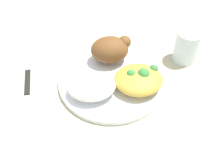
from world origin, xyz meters
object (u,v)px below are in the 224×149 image
(plate, at_px, (112,79))
(fork, at_px, (38,76))
(mac_cheese_with_broccoli, at_px, (139,79))
(roasted_chicken, at_px, (110,49))
(rice_pile, at_px, (92,87))
(water_glass, at_px, (187,46))
(knife, at_px, (28,70))

(plate, height_order, fork, plate)
(mac_cheese_with_broccoli, xyz_separation_m, fork, (-0.24, 0.06, -0.03))
(plate, bearing_deg, roasted_chicken, 89.00)
(roasted_chicken, height_order, rice_pile, roasted_chicken)
(plate, xyz_separation_m, roasted_chicken, (0.00, 0.06, 0.04))
(mac_cheese_with_broccoli, bearing_deg, roasted_chicken, 121.33)
(mac_cheese_with_broccoli, bearing_deg, plate, 153.63)
(roasted_chicken, distance_m, water_glass, 0.19)
(plate, xyz_separation_m, rice_pile, (-0.05, -0.04, 0.03))
(fork, relative_size, knife, 0.75)
(fork, bearing_deg, knife, 141.07)
(fork, bearing_deg, water_glass, 4.96)
(roasted_chicken, distance_m, mac_cheese_with_broccoli, 0.11)
(roasted_chicken, height_order, knife, roasted_chicken)
(knife, xyz_separation_m, water_glass, (0.40, 0.01, 0.04))
(roasted_chicken, height_order, water_glass, water_glass)
(fork, bearing_deg, mac_cheese_with_broccoli, -14.32)
(rice_pile, xyz_separation_m, mac_cheese_with_broccoli, (0.11, 0.01, 0.00))
(mac_cheese_with_broccoli, bearing_deg, water_glass, 34.61)
(plate, height_order, water_glass, water_glass)
(roasted_chicken, xyz_separation_m, water_glass, (0.19, -0.00, -0.00))
(mac_cheese_with_broccoli, relative_size, water_glass, 1.29)
(mac_cheese_with_broccoli, distance_m, knife, 0.28)
(knife, distance_m, water_glass, 0.40)
(plate, xyz_separation_m, fork, (-0.18, 0.03, -0.00))
(mac_cheese_with_broccoli, bearing_deg, knife, 162.72)
(roasted_chicken, relative_size, rice_pile, 0.95)
(rice_pile, xyz_separation_m, knife, (-0.16, 0.09, -0.03))
(fork, distance_m, water_glass, 0.37)
(knife, bearing_deg, rice_pile, -31.22)
(roasted_chicken, relative_size, fork, 0.71)
(plate, bearing_deg, knife, 165.50)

